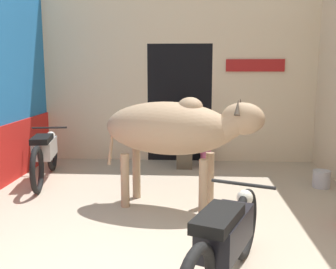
% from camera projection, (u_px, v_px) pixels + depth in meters
% --- Properties ---
extents(wall_back_with_doorway, '(5.15, 0.93, 3.31)m').
position_uv_depth(wall_back_with_doorway, '(179.00, 85.00, 7.70)').
color(wall_back_with_doorway, beige).
rests_on(wall_back_with_doorway, ground_plane).
extents(cow, '(2.09, 1.09, 1.44)m').
position_uv_depth(cow, '(175.00, 129.00, 4.94)').
color(cow, tan).
rests_on(cow, ground_plane).
extents(motorcycle_near, '(0.86, 1.84, 0.78)m').
position_uv_depth(motorcycle_near, '(225.00, 240.00, 3.11)').
color(motorcycle_near, black).
rests_on(motorcycle_near, ground_plane).
extents(motorcycle_far, '(0.60, 1.96, 0.80)m').
position_uv_depth(motorcycle_far, '(45.00, 153.00, 6.22)').
color(motorcycle_far, black).
rests_on(motorcycle_far, ground_plane).
extents(shopkeeper_seated, '(0.40, 0.34, 1.19)m').
position_uv_depth(shopkeeper_seated, '(185.00, 133.00, 7.05)').
color(shopkeeper_seated, brown).
rests_on(shopkeeper_seated, ground_plane).
extents(plastic_stool, '(0.29, 0.29, 0.38)m').
position_uv_depth(plastic_stool, '(206.00, 155.00, 7.20)').
color(plastic_stool, '#DB6093').
rests_on(plastic_stool, ground_plane).
extents(bucket, '(0.26, 0.26, 0.26)m').
position_uv_depth(bucket, '(321.00, 179.00, 5.92)').
color(bucket, '#A8A8B2').
rests_on(bucket, ground_plane).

